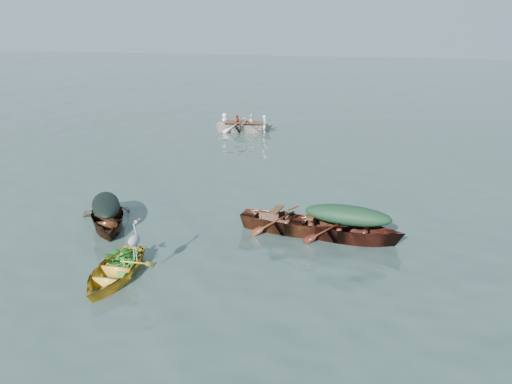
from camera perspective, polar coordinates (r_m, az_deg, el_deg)
ground at (r=13.77m, az=-5.02°, el=-5.15°), size 140.00×140.00×0.00m
yellow_dinghy at (r=12.05m, az=-15.91°, el=-9.61°), size 1.50×3.12×0.81m
dark_covered_boat at (r=15.07m, az=-16.56°, el=-3.69°), size 3.21×3.94×0.95m
green_tarp_boat at (r=13.77m, az=10.26°, el=-5.38°), size 4.33×1.67×0.98m
open_wooden_boat at (r=14.04m, az=4.33°, el=-4.62°), size 4.37×1.76×0.99m
rowed_boat at (r=26.51m, az=-1.33°, el=6.88°), size 4.36×1.64×1.01m
dark_tarp_cover at (r=14.83m, az=-16.81°, el=-1.29°), size 1.76×2.16×0.40m
green_tarp_cover at (r=13.48m, az=10.45°, el=-2.49°), size 2.38×0.92×0.52m
thwart_benches at (r=13.84m, az=4.38°, el=-2.68°), size 2.20×1.01×0.04m
heron at (r=11.48m, az=-13.72°, el=-6.06°), size 0.30×0.42×0.92m
dinghy_weeds at (r=12.17m, az=-14.95°, el=-5.51°), size 0.75×0.94×0.60m
rowers at (r=26.33m, az=-1.34°, el=8.76°), size 3.07×1.41×0.76m
oars at (r=26.40m, az=-1.33°, el=8.01°), size 0.82×2.64×0.06m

